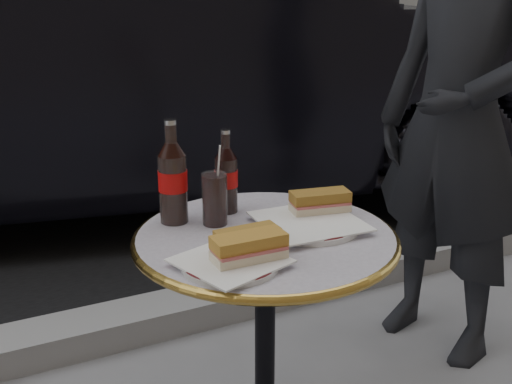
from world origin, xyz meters
name	(u,v)px	position (x,y,z in m)	size (l,w,h in m)	color
asphalt_road	(21,122)	(0.00, 5.00, 0.00)	(40.00, 8.00, 0.00)	black
curb	(159,317)	(0.00, 0.90, 0.05)	(40.00, 0.20, 0.12)	gray
bistro_table	(265,368)	(0.00, 0.00, 0.37)	(0.62, 0.62, 0.73)	#BAB2C4
plate_left	(230,264)	(-0.15, -0.12, 0.74)	(0.21, 0.21, 0.01)	silver
plate_right	(309,224)	(0.11, -0.01, 0.74)	(0.24, 0.24, 0.01)	white
sandwich_left_a	(249,249)	(-0.11, -0.14, 0.77)	(0.15, 0.07, 0.05)	#B47D2D
sandwich_left_b	(247,241)	(-0.09, -0.09, 0.77)	(0.14, 0.06, 0.05)	olive
sandwich_right	(320,203)	(0.17, 0.04, 0.77)	(0.15, 0.07, 0.05)	olive
cola_bottle_left	(172,172)	(-0.16, 0.17, 0.86)	(0.07, 0.07, 0.25)	black
cola_bottle_right	(226,171)	(-0.02, 0.18, 0.84)	(0.06, 0.06, 0.21)	black
cola_glass	(215,199)	(-0.08, 0.11, 0.80)	(0.06, 0.06, 0.13)	black
parked_car	(166,65)	(0.56, 2.34, 0.81)	(4.94, 1.72, 1.63)	black
pedestrian	(459,125)	(0.91, 0.36, 0.83)	(0.60, 0.39, 1.65)	black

